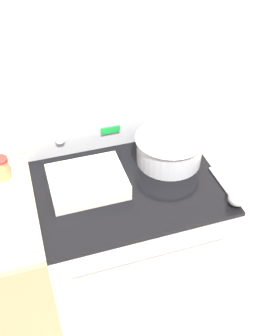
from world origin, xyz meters
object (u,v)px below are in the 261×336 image
(casserole_dish, at_px, (87,181))
(ladle, at_px, (235,196))
(mixing_bowl, at_px, (169,147))
(spice_jar_red_cap, at_px, (2,168))

(casserole_dish, bearing_deg, ladle, -25.91)
(mixing_bowl, relative_size, casserole_dish, 0.99)
(mixing_bowl, distance_m, ladle, 0.37)
(ladle, bearing_deg, mixing_bowl, 114.59)
(ladle, height_order, spice_jar_red_cap, spice_jar_red_cap)
(mixing_bowl, distance_m, spice_jar_red_cap, 0.73)
(ladle, xyz_separation_m, spice_jar_red_cap, (-0.87, 0.42, 0.03))
(mixing_bowl, height_order, ladle, mixing_bowl)
(mixing_bowl, xyz_separation_m, casserole_dish, (-0.39, -0.07, -0.04))
(casserole_dish, relative_size, spice_jar_red_cap, 3.06)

